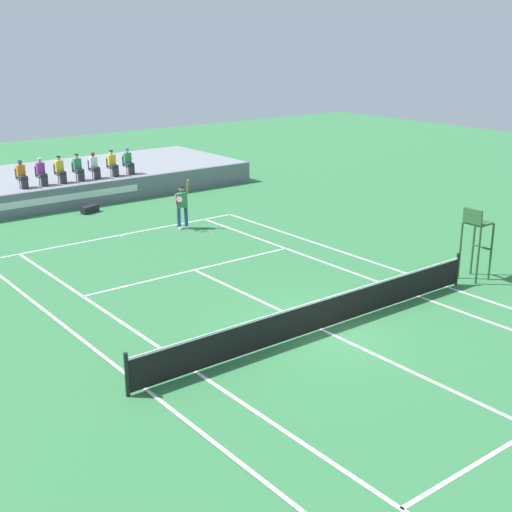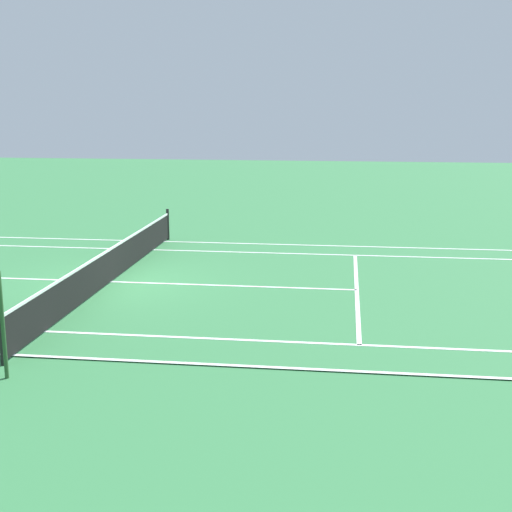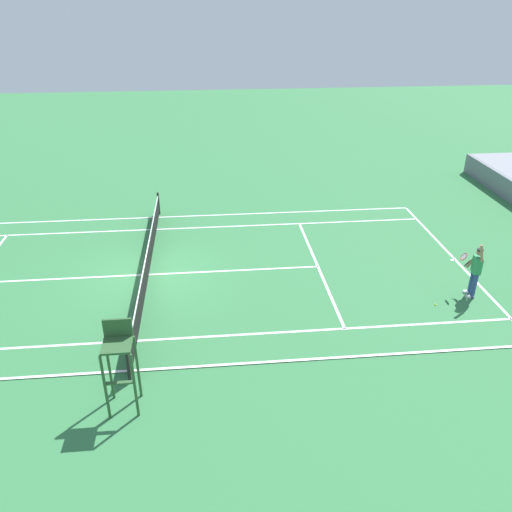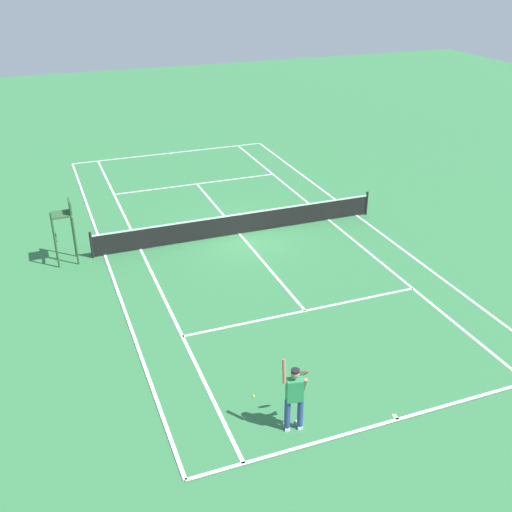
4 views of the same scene
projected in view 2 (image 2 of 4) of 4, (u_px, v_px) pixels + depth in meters
The scene contains 3 objects.
ground_plane at pixel (112, 283), 18.34m from camera, with size 80.00×80.00×0.00m, color #337542.
court at pixel (112, 282), 18.34m from camera, with size 11.08×23.88×0.03m.
net at pixel (111, 263), 18.23m from camera, with size 11.98×0.10×1.07m.
Camera 2 is at (17.12, 6.05, 4.64)m, focal length 48.85 mm.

